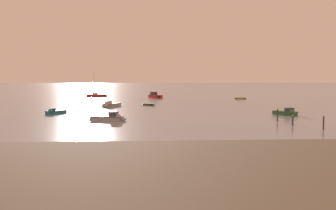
# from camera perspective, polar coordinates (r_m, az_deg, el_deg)

# --- Properties ---
(ground_plane) EXTENTS (800.00, 800.00, 0.00)m
(ground_plane) POSITION_cam_1_polar(r_m,az_deg,el_deg) (50.67, -10.60, -2.79)
(ground_plane) COLOR gray
(mudflat_shore) EXTENTS (281.65, 25.38, 0.13)m
(mudflat_shore) POSITION_cam_1_polar(r_m,az_deg,el_deg) (25.13, -10.04, -9.28)
(mudflat_shore) COLOR brown
(mudflat_shore) RESTS_ON ground
(motorboat_moored_0) EXTENTS (4.20, 6.76, 2.43)m
(motorboat_moored_0) POSITION_cam_1_polar(r_m,az_deg,el_deg) (120.15, -1.89, 1.18)
(motorboat_moored_0) COLOR red
(motorboat_moored_0) RESTS_ON ground
(motorboat_moored_1) EXTENTS (5.08, 2.76, 1.83)m
(motorboat_moored_1) POSITION_cam_1_polar(r_m,az_deg,el_deg) (56.30, -7.55, -1.83)
(motorboat_moored_1) COLOR gray
(motorboat_moored_1) RESTS_ON ground
(motorboat_moored_2) EXTENTS (3.80, 5.82, 1.89)m
(motorboat_moored_2) POSITION_cam_1_polar(r_m,az_deg,el_deg) (82.84, -7.83, -0.07)
(motorboat_moored_2) COLOR gray
(motorboat_moored_2) RESTS_ON ground
(rowboat_moored_0) EXTENTS (3.16, 3.20, 0.53)m
(rowboat_moored_0) POSITION_cam_1_polar(r_m,az_deg,el_deg) (87.01, -2.63, 0.06)
(rowboat_moored_0) COLOR #23602D
(rowboat_moored_0) RESTS_ON ground
(rowboat_moored_1) EXTENTS (3.17, 1.12, 0.50)m
(rowboat_moored_1) POSITION_cam_1_polar(r_m,az_deg,el_deg) (112.93, 9.71, 0.85)
(rowboat_moored_1) COLOR gold
(rowboat_moored_1) RESTS_ON ground
(sailboat_moored_0) EXTENTS (6.92, 2.89, 7.52)m
(sailboat_moored_0) POSITION_cam_1_polar(r_m,az_deg,el_deg) (127.64, -9.64, 1.26)
(sailboat_moored_0) COLOR red
(sailboat_moored_0) RESTS_ON ground
(motorboat_moored_3) EXTENTS (3.17, 4.32, 1.42)m
(motorboat_moored_3) POSITION_cam_1_polar(r_m,az_deg,el_deg) (68.59, -15.15, -1.00)
(motorboat_moored_3) COLOR #197084
(motorboat_moored_3) RESTS_ON ground
(motorboat_moored_4) EXTENTS (3.37, 4.63, 1.68)m
(motorboat_moored_4) POSITION_cam_1_polar(r_m,az_deg,el_deg) (66.70, 15.88, -1.10)
(motorboat_moored_4) COLOR #23602D
(motorboat_moored_4) RESTS_ON ground
(mooring_post_near) EXTENTS (0.22, 0.22, 1.64)m
(mooring_post_near) POSITION_cam_1_polar(r_m,az_deg,el_deg) (49.79, 20.20, -2.26)
(mooring_post_near) COLOR #4C3323
(mooring_post_near) RESTS_ON ground
(mooring_post_left) EXTENTS (0.22, 0.22, 1.40)m
(mooring_post_left) POSITION_cam_1_polar(r_m,az_deg,el_deg) (52.53, 16.43, -1.99)
(mooring_post_left) COLOR #473323
(mooring_post_left) RESTS_ON ground
(mooring_post_right) EXTENTS (0.22, 0.22, 1.74)m
(mooring_post_right) POSITION_cam_1_polar(r_m,az_deg,el_deg) (57.72, 14.51, -1.31)
(mooring_post_right) COLOR #3E3323
(mooring_post_right) RESTS_ON ground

